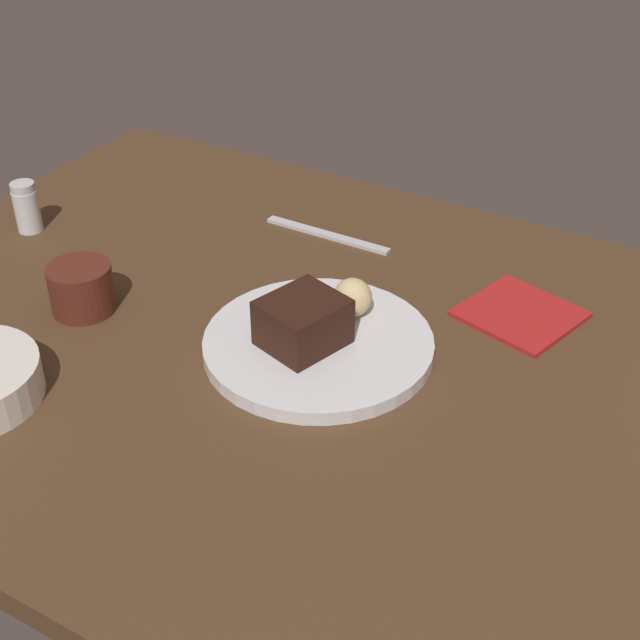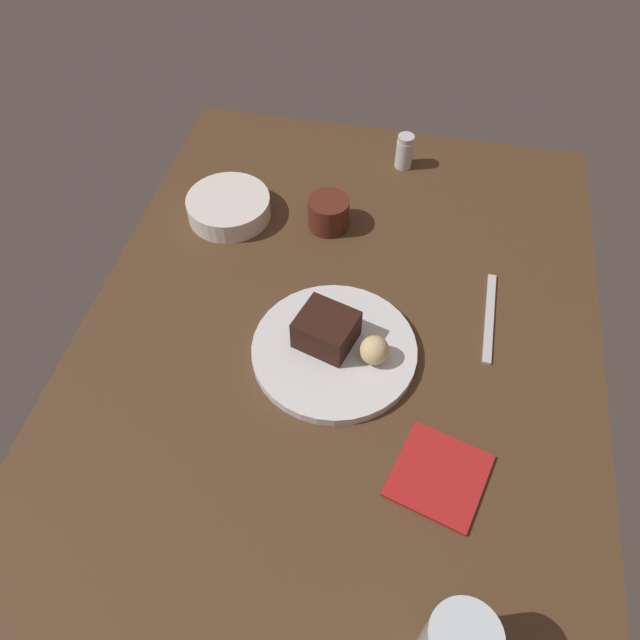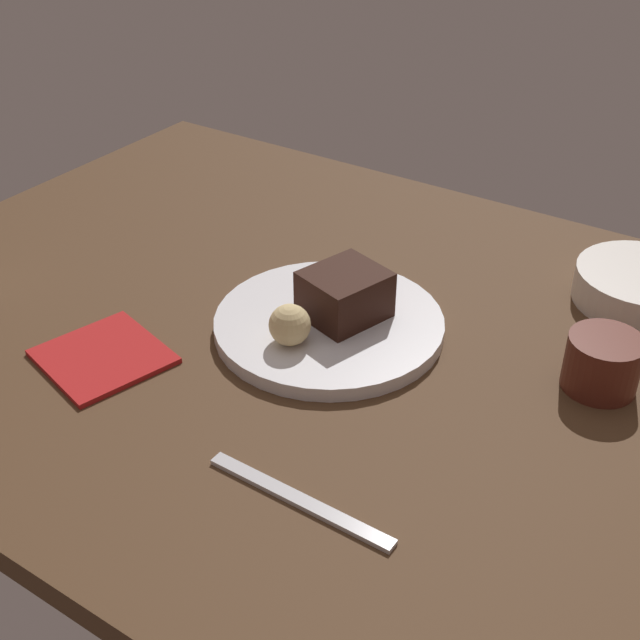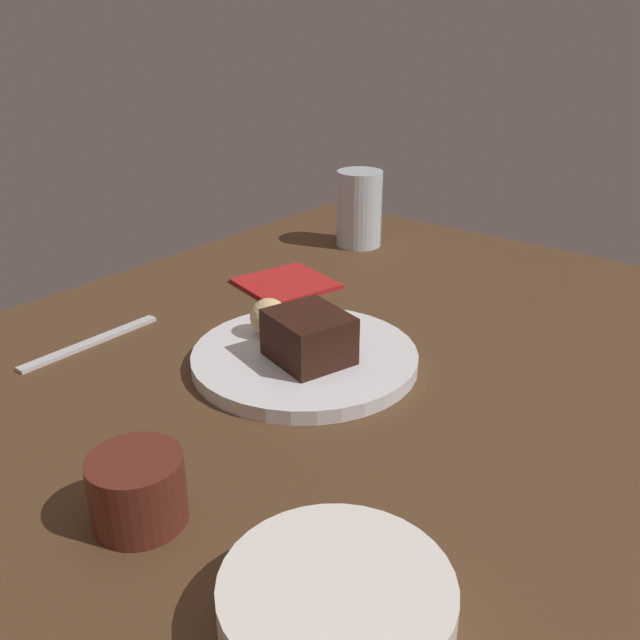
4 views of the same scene
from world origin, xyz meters
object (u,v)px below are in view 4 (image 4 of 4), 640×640
dessert_plate (304,358)px  folded_napkin (286,283)px  bread_roll (269,317)px  butter_knife (91,342)px  side_bowl (337,606)px  water_glass (359,209)px  chocolate_cake_slice (310,336)px  coffee_cup (138,490)px

dessert_plate → folded_napkin: dessert_plate is taller
bread_roll → butter_knife: bread_roll is taller
side_bowl → butter_knife: size_ratio=0.83×
dessert_plate → folded_napkin: size_ratio=2.09×
water_glass → dessert_plate: bearing=-152.3°
chocolate_cake_slice → folded_napkin: (18.32, 19.68, -4.12)cm
butter_knife → folded_napkin: size_ratio=1.52×
bread_roll → butter_knife: bearing=127.1°
chocolate_cake_slice → butter_knife: bearing=114.3°
dessert_plate → folded_napkin: bearing=46.0°
butter_knife → folded_napkin: folded_napkin is taller
dessert_plate → water_glass: bearing=27.7°
coffee_cup → folded_napkin: coffee_cup is taller
chocolate_cake_slice → coffee_cup: bearing=-169.4°
dessert_plate → bread_roll: bread_roll is taller
side_bowl → coffee_cup: coffee_cup is taller
chocolate_cake_slice → side_bowl: (-26.78, -24.19, -2.36)cm
butter_knife → dessert_plate: bearing=-62.0°
coffee_cup → bread_roll: bearing=23.7°
dessert_plate → chocolate_cake_slice: (-0.88, -1.61, 3.59)cm
bread_roll → butter_knife: size_ratio=0.24×
dessert_plate → chocolate_cake_slice: 4.03cm
side_bowl → folded_napkin: bearing=44.2°
dessert_plate → side_bowl: size_ratio=1.66×
coffee_cup → butter_knife: bearing=61.7°
coffee_cup → folded_napkin: 52.64cm
coffee_cup → folded_napkin: (46.30, 24.90, -2.66)cm
bread_roll → chocolate_cake_slice: bearing=-102.9°
chocolate_cake_slice → folded_napkin: 27.20cm
folded_napkin → coffee_cup: bearing=-151.7°
dessert_plate → butter_knife: size_ratio=1.37×
water_glass → butter_knife: bearing=176.9°
chocolate_cake_slice → bread_roll: chocolate_cake_slice is taller
side_bowl → butter_knife: bearing=72.9°
dessert_plate → side_bowl: side_bowl is taller
dessert_plate → water_glass: 45.38cm
water_glass → butter_knife: (-52.25, 2.86, -6.15)cm
chocolate_cake_slice → dessert_plate: bearing=61.2°
butter_knife → water_glass: bearing=-2.6°
bread_roll → side_bowl: bread_roll is taller
water_glass → side_bowl: size_ratio=0.82×
coffee_cup → chocolate_cake_slice: bearing=10.6°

